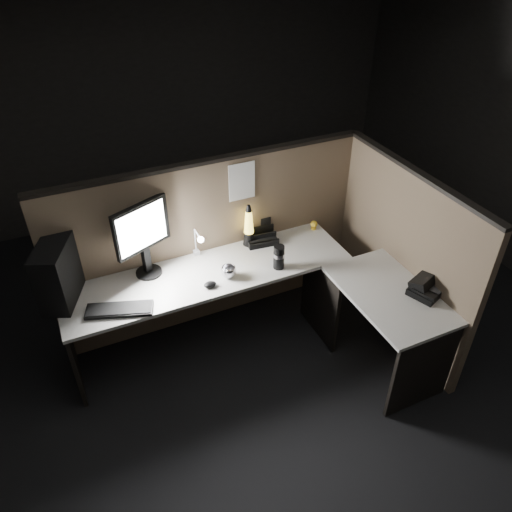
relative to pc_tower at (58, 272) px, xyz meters
name	(u,v)px	position (x,y,z in m)	size (l,w,h in m)	color
floor	(258,382)	(1.22, -0.76, -0.96)	(6.00, 6.00, 0.00)	black
room_shell	(258,206)	(1.22, -0.76, 0.66)	(6.00, 6.00, 6.00)	silver
partition_back	(212,244)	(1.22, 0.17, -0.21)	(2.66, 0.06, 1.50)	brown
partition_right	(401,258)	(2.55, -0.66, -0.21)	(0.06, 1.66, 1.50)	brown
desk	(265,302)	(1.40, -0.51, -0.38)	(2.60, 1.60, 0.73)	beige
pc_tower	(58,272)	(0.00, 0.00, 0.00)	(0.20, 0.45, 0.47)	black
monitor	(142,233)	(0.64, 0.04, 0.14)	(0.45, 0.23, 0.61)	black
keyboard	(119,310)	(0.33, -0.32, -0.22)	(0.47, 0.16, 0.02)	black
mouse	(210,285)	(1.02, -0.33, -0.22)	(0.10, 0.07, 0.04)	black
clip_lamp	(198,244)	(1.07, 0.04, -0.08)	(0.05, 0.20, 0.26)	silver
organizer	(260,236)	(1.63, 0.08, -0.19)	(0.28, 0.25, 0.20)	black
lava_lamp	(249,228)	(1.52, 0.07, -0.08)	(0.10, 0.10, 0.38)	black
travel_mug	(279,257)	(1.60, -0.33, -0.13)	(0.09, 0.09, 0.20)	black
steel_mug	(229,272)	(1.20, -0.27, -0.19)	(0.12, 0.12, 0.09)	silver
figurine	(314,224)	(2.14, 0.04, -0.18)	(0.06, 0.06, 0.06)	yellow
pinned_paper	(242,182)	(1.49, 0.13, 0.34)	(0.22, 0.00, 0.32)	white
desk_phone	(425,287)	(2.46, -1.06, -0.18)	(0.30, 0.30, 0.15)	black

